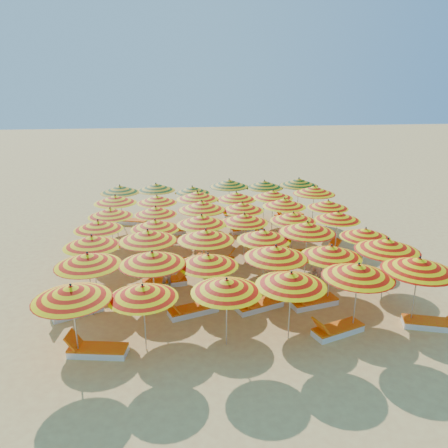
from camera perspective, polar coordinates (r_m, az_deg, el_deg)
The scene contains 64 objects.
ground at distance 19.52m, azimuth 0.20°, elevation -4.92°, with size 120.00×120.00×0.00m, color #E0BB63.
umbrella_0 at distance 12.97m, azimuth -19.32°, elevation -8.46°, with size 2.93×2.93×2.35m.
umbrella_1 at distance 12.87m, azimuth -10.57°, elevation -8.71°, with size 2.70×2.70×2.16m.
umbrella_2 at distance 12.84m, azimuth 0.34°, elevation -8.07°, with size 2.59×2.59×2.25m.
umbrella_3 at distance 13.31m, azimuth 8.76°, elevation -7.14°, with size 2.84×2.84×2.29m.
umbrella_4 at distance 14.14m, azimuth 17.15°, elevation -5.89°, with size 2.46×2.46×2.37m.
umbrella_5 at distance 15.11m, azimuth 24.12°, elevation -4.86°, with size 3.03×3.03×2.44m.
umbrella_6 at distance 15.10m, azimuth -17.37°, elevation -4.45°, with size 2.52×2.52×2.34m.
umbrella_7 at distance 14.68m, azimuth -9.36°, elevation -4.41°, with size 2.87×2.87×2.36m.
umbrella_8 at distance 14.73m, azimuth -2.10°, elevation -4.72°, with size 2.69×2.69×2.19m.
umbrella_9 at distance 15.11m, azimuth 6.78°, elevation -3.66°, with size 2.28×2.28×2.35m.
umbrella_10 at distance 15.70m, azimuth 13.84°, elevation -3.49°, with size 2.51×2.51×2.27m.
umbrella_11 at distance 16.52m, azimuth 20.60°, elevation -2.57°, with size 2.92×2.92×2.43m.
umbrella_12 at distance 16.95m, azimuth -16.87°, elevation -2.15°, with size 2.62×2.62×2.27m.
umbrella_13 at distance 16.80m, azimuth -9.93°, elevation -1.50°, with size 2.69×2.69×2.36m.
umbrella_14 at distance 16.67m, azimuth -2.40°, elevation -1.44°, with size 2.61×2.61×2.35m.
umbrella_15 at distance 16.96m, azimuth 5.25°, elevation -1.45°, with size 2.25×2.25×2.25m.
umbrella_16 at distance 17.66m, azimuth 10.85°, elevation -0.44°, with size 2.95×2.95×2.40m.
umbrella_17 at distance 18.34m, azimuth 17.99°, elevation -1.12°, with size 2.48×2.48×2.13m.
umbrella_18 at distance 19.04m, azimuth -16.11°, elevation -0.12°, with size 2.12×2.12×2.17m.
umbrella_19 at distance 18.54m, azimuth -8.99°, elevation -0.04°, with size 2.74×2.74×2.19m.
umbrella_20 at distance 18.73m, azimuth -2.95°, elevation 0.55°, with size 2.70×2.70×2.27m.
umbrella_21 at distance 19.12m, azimuth 2.67°, elevation 0.77°, with size 2.53×2.53×2.21m.
umbrella_22 at distance 19.68m, azimuth 9.03°, elevation 0.95°, with size 2.44×2.44×2.17m.
umbrella_23 at distance 20.24m, azimuth 14.63°, elevation 1.04°, with size 2.48×2.48×2.16m.
umbrella_24 at distance 20.75m, azimuth -14.63°, elevation 1.50°, with size 2.65×2.65×2.18m.
umbrella_25 at distance 20.77m, azimuth -8.92°, elevation 1.74°, with size 2.16×2.16×2.11m.
umbrella_26 at distance 20.52m, azimuth -2.92°, elevation 2.42°, with size 2.49×2.49×2.38m.
umbrella_27 at distance 20.93m, azimuth 2.39°, elevation 2.31°, with size 2.66×2.66×2.21m.
umbrella_28 at distance 21.62m, azimuth 7.89°, elevation 2.80°, with size 2.67×2.67×2.26m.
umbrella_29 at distance 22.16m, azimuth 13.44°, elevation 2.53°, with size 2.27×2.27×2.13m.
umbrella_30 at distance 22.68m, azimuth -14.02°, elevation 3.17°, with size 2.69×2.69×2.27m.
umbrella_31 at distance 22.62m, azimuth -8.76°, elevation 3.23°, with size 2.26×2.26×2.17m.
umbrella_32 at distance 22.64m, azimuth -3.51°, elevation 3.77°, with size 2.76×2.76×2.32m.
umbrella_33 at distance 22.82m, azimuth 1.60°, elevation 3.69°, with size 2.76×2.76×2.22m.
umbrella_34 at distance 23.18m, azimuth 6.41°, elevation 3.89°, with size 2.22×2.22×2.26m.
umbrella_35 at distance 23.93m, azimuth 11.70°, elevation 4.37°, with size 2.86×2.86×2.39m.
umbrella_36 at distance 24.65m, azimuth -13.44°, elevation 4.45°, with size 2.70×2.70×2.30m.
umbrella_37 at distance 24.82m, azimuth -8.89°, elevation 4.80°, with size 2.87×2.87×2.29m.
umbrella_38 at distance 24.72m, azimuth -4.17°, elevation 4.50°, with size 2.58×2.58×2.09m.
umbrella_39 at distance 25.08m, azimuth 0.67°, elevation 5.36°, with size 2.90×2.90×2.39m.
umbrella_40 at distance 25.17m, azimuth 5.28°, elevation 5.20°, with size 2.42×2.42×2.32m.
umbrella_41 at distance 25.70m, azimuth 9.74°, elevation 5.42°, with size 2.72×2.72×2.39m.
lounger_0 at distance 13.83m, azimuth -16.34°, elevation -15.51°, with size 1.81×0.90×0.69m.
lounger_1 at distance 14.67m, azimuth 14.50°, elevation -13.23°, with size 1.83×1.11×0.69m.
lounger_2 at distance 16.07m, azimuth 25.51°, elevation -11.61°, with size 1.83×1.10×0.69m.
lounger_3 at distance 16.10m, azimuth -18.78°, elevation -10.66°, with size 1.82×1.25×0.69m.
lounger_4 at distance 15.36m, azimuth -4.23°, elevation -11.13°, with size 1.83×1.08×0.69m.
lounger_5 at distance 15.67m, azimuth 4.49°, elevation -10.49°, with size 1.83×1.13×0.69m.
lounger_6 at distance 16.14m, azimuth 11.53°, elevation -9.94°, with size 1.82×0.95×0.69m.
lounger_7 at distance 17.44m, azimuth -7.61°, elevation -7.49°, with size 1.80×0.86×0.69m.
lounger_8 at distance 18.94m, azimuth -7.21°, elevation -5.33°, with size 1.83×1.05×0.69m.
lounger_9 at distance 19.37m, azimuth -1.09°, elevation -4.63°, with size 1.82×1.25×0.69m.
lounger_10 at distance 20.34m, azimuth 10.21°, elevation -3.79°, with size 1.77×0.69×0.69m.
lounger_11 at distance 20.79m, azimuth 12.76°, elevation -3.47°, with size 1.82×1.01×0.69m.
lounger_12 at distance 21.25m, azimuth -1.50°, elevation -2.52°, with size 1.82×1.02×0.69m.
lounger_13 at distance 22.08m, azimuth 6.15°, elevation -1.82°, with size 1.81×0.89×0.69m.
lounger_14 at distance 23.06m, azimuth -7.31°, elevation -0.98°, with size 1.79×0.81×0.69m.
lounger_15 at distance 23.22m, azimuth 2.87°, elevation -0.71°, with size 1.80×0.85×0.69m.
lounger_16 at distance 25.12m, azimuth -11.99°, elevation 0.38°, with size 1.83×1.11×0.69m.
lounger_17 at distance 25.81m, azimuth 1.92°, elevation 1.25°, with size 1.77×0.69×0.69m.
lounger_18 at distance 25.79m, azimuth 8.41°, elevation 1.05°, with size 1.82×1.03×0.69m.
beachgoer_b at distance 16.83m, azimuth -7.33°, elevation -6.59°, with size 0.63×0.49×1.30m, color tan.
beachgoer_a at distance 17.88m, azimuth 12.07°, elevation -5.05°, with size 0.53×0.35×1.46m, color tan.
Camera 1 is at (-2.46, -17.79, 7.65)m, focal length 35.00 mm.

